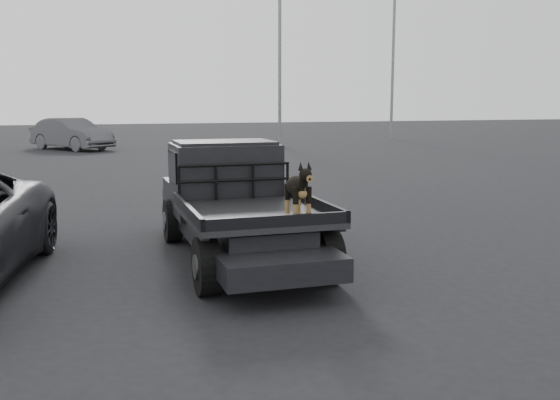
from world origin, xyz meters
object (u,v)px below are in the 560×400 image
object	(u,v)px
floodlight_mid	(280,19)
flatbed_ute	(238,230)
dog	(298,191)
distant_car_a	(71,134)
floodlight_far	(395,0)

from	to	relation	value
floodlight_mid	flatbed_ute	bearing A→B (deg)	-108.81
dog	distant_car_a	xyz separation A→B (m)	(-3.30, 25.45, -0.50)
dog	floodlight_far	distance (m)	33.04
distant_car_a	flatbed_ute	bearing A→B (deg)	-120.37
distant_car_a	floodlight_mid	world-z (taller)	floodlight_mid
flatbed_ute	dog	size ratio (longest dim) A/B	7.30
flatbed_ute	floodlight_mid	size ratio (longest dim) A/B	0.44
dog	distant_car_a	distance (m)	25.67
floodlight_mid	floodlight_far	bearing A→B (deg)	18.56
floodlight_mid	dog	bearing A→B (deg)	-106.80
dog	floodlight_mid	world-z (taller)	floodlight_mid
flatbed_ute	floodlight_far	bearing A→B (deg)	58.30
floodlight_far	dog	bearing A→B (deg)	-119.52
flatbed_ute	distant_car_a	xyz separation A→B (m)	(-2.88, 23.79, 0.33)
dog	floodlight_mid	bearing A→B (deg)	73.20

